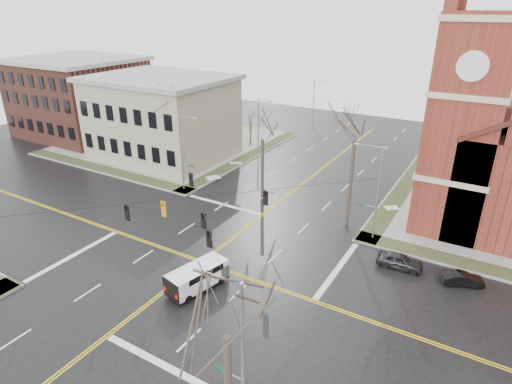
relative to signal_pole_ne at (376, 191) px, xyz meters
The scene contains 19 objects.
ground 16.88m from the signal_pole_ne, 134.55° to the right, with size 120.00×120.00×0.00m, color black.
sidewalks 16.86m from the signal_pole_ne, 134.55° to the right, with size 80.00×80.00×0.17m.
road_markings 16.88m from the signal_pole_ne, 134.55° to the right, with size 100.00×100.00×0.01m.
civic_building_a 34.39m from the signal_pole_ne, 165.69° to the left, with size 18.00×14.00×11.00m, color gray.
civic_building_b 54.36m from the signal_pole_ne, 168.86° to the left, with size 18.00×16.00×12.00m, color brown.
signal_pole_ne is the anchor object (origin of this frame).
signal_pole_nw 22.64m from the signal_pole_ne, behind, with size 2.75×0.22×9.00m.
signal_pole_se 23.00m from the signal_pole_ne, 90.00° to the right, with size 2.75×0.22×9.00m.
span_wires 16.19m from the signal_pole_ne, 134.55° to the right, with size 23.02×23.02×0.03m.
traffic_signals 16.63m from the signal_pole_ne, 132.94° to the right, with size 8.21×8.26×1.30m.
streetlight_north_a 27.48m from the signal_pole_ne, 143.10° to the left, with size 2.30×0.20×8.00m.
streetlight_north_b 42.61m from the signal_pole_ne, 121.05° to the left, with size 2.30×0.20×8.00m.
cargo_van 17.60m from the signal_pole_ne, 122.66° to the right, with size 3.07×5.35×1.92m.
parked_car_a 6.65m from the signal_pole_ne, 45.55° to the right, with size 1.52×3.78×1.29m, color black.
parked_car_b 10.19m from the signal_pole_ne, 22.78° to the right, with size 1.11×3.19×1.05m, color black.
tree_nw_far 27.20m from the signal_pole_ne, behind, with size 4.00×4.00×12.71m.
tree_nw_near 13.96m from the signal_pole_ne, 168.89° to the left, with size 4.00×4.00×10.33m.
tree_ne 5.69m from the signal_pole_ne, 153.19° to the left, with size 4.00×4.00×13.31m.
tree_se 24.92m from the signal_pole_ne, 88.79° to the right, with size 4.00×4.00×11.16m.
Camera 1 is at (20.09, -24.67, 20.48)m, focal length 30.00 mm.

